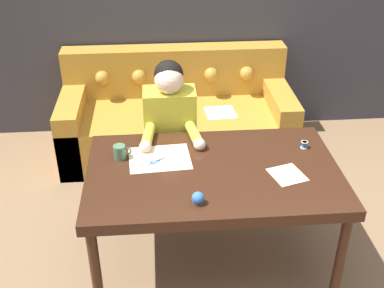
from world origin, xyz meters
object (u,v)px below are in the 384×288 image
(thread_spool, at_px, (304,145))
(pin_cushion, at_px, (198,199))
(scissors, at_px, (157,161))
(mug, at_px, (120,152))
(dining_table, at_px, (213,179))
(couch, at_px, (177,118))
(person, at_px, (171,142))

(thread_spool, xyz_separation_m, pin_cushion, (-0.74, -0.52, 0.01))
(scissors, bearing_deg, mug, 165.73)
(dining_table, bearing_deg, pin_cushion, -110.96)
(couch, relative_size, person, 1.67)
(thread_spool, bearing_deg, scissors, -174.65)
(couch, height_order, mug, couch)
(scissors, height_order, mug, mug)
(thread_spool, bearing_deg, person, 154.72)
(couch, xyz_separation_m, person, (-0.09, -0.94, 0.30))
(person, distance_m, mug, 0.58)
(dining_table, bearing_deg, thread_spool, 18.20)
(person, bearing_deg, pin_cushion, -83.06)
(person, xyz_separation_m, scissors, (-0.10, -0.49, 0.15))
(scissors, distance_m, pin_cushion, 0.49)
(thread_spool, distance_m, pin_cushion, 0.91)
(person, height_order, scissors, person)
(scissors, distance_m, thread_spool, 0.95)
(dining_table, height_order, pin_cushion, pin_cushion)
(mug, distance_m, thread_spool, 1.18)
(scissors, xyz_separation_m, thread_spool, (0.95, 0.09, 0.02))
(thread_spool, height_order, pin_cushion, pin_cushion)
(dining_table, height_order, scissors, scissors)
(scissors, bearing_deg, dining_table, -18.52)
(person, bearing_deg, scissors, -101.54)
(dining_table, height_order, person, person)
(person, bearing_deg, thread_spool, -25.28)
(couch, xyz_separation_m, scissors, (-0.19, -1.43, 0.46))
(dining_table, xyz_separation_m, pin_cushion, (-0.12, -0.32, 0.10))
(mug, distance_m, pin_cushion, 0.66)
(couch, xyz_separation_m, thread_spool, (0.76, -1.34, 0.48))
(dining_table, height_order, mug, mug)
(person, height_order, thread_spool, person)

